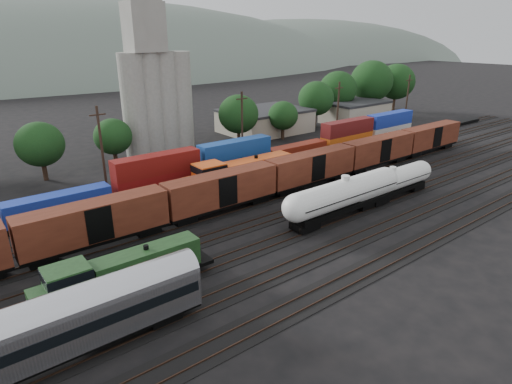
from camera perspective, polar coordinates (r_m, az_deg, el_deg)
ground at (r=51.88m, az=1.86°, el=-3.58°), size 600.00×600.00×0.00m
tracks at (r=51.86m, az=1.86°, el=-3.53°), size 180.00×33.20×0.20m
green_locomotive at (r=37.82m, az=-18.03°, el=-10.44°), size 15.50×2.74×4.10m
tank_car_a at (r=52.39m, az=11.69°, el=-0.30°), size 18.99×3.40×4.98m
tank_car_b at (r=59.66m, az=17.61°, el=1.36°), size 16.44×2.94×4.31m
passenger_coach at (r=31.99m, az=-27.26°, el=-16.36°), size 22.74×2.80×5.16m
orange_locomotive at (r=59.73m, az=-2.41°, el=2.46°), size 18.78×3.13×4.70m
boxcar_string at (r=48.97m, az=-12.14°, el=-1.60°), size 122.80×2.90×4.20m
container_wall at (r=58.74m, az=-14.15°, el=1.47°), size 160.00×2.60×5.80m
grain_silo at (r=80.39m, az=-13.16°, el=12.92°), size 13.40×5.00×29.00m
industrial_sheds at (r=82.70m, az=-10.36°, el=7.18°), size 119.38×17.26×5.10m
tree_band at (r=82.43m, az=-14.06°, el=10.57°), size 163.54×22.21×14.35m
utility_poles at (r=67.44m, az=-10.19°, el=7.38°), size 122.20×0.36×12.00m
distant_hills at (r=304.12m, az=-27.73°, el=10.33°), size 860.00×286.00×130.00m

